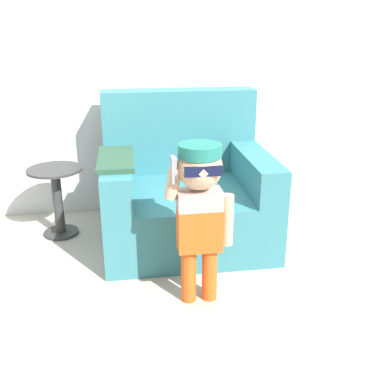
{
  "coord_description": "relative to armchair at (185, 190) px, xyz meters",
  "views": [
    {
      "loc": [
        -0.19,
        -2.87,
        1.43
      ],
      "look_at": [
        0.18,
        -0.4,
        0.49
      ],
      "focal_mm": 42.0,
      "sensor_mm": 36.0,
      "label": 1
    }
  ],
  "objects": [
    {
      "name": "ground_plane",
      "position": [
        -0.19,
        -0.05,
        -0.34
      ],
      "size": [
        10.0,
        10.0,
        0.0
      ],
      "primitive_type": "plane",
      "color": "#ADA89E"
    },
    {
      "name": "side_table",
      "position": [
        -0.89,
        0.14,
        -0.04
      ],
      "size": [
        0.38,
        0.38,
        0.5
      ],
      "color": "#333333",
      "rests_on": "ground_plane"
    },
    {
      "name": "wall_back",
      "position": [
        -0.19,
        0.57,
        0.96
      ],
      "size": [
        10.0,
        0.05,
        2.6
      ],
      "color": "silver",
      "rests_on": "ground_plane"
    },
    {
      "name": "person_child",
      "position": [
        -0.03,
        -0.82,
        0.25
      ],
      "size": [
        0.36,
        0.27,
        0.88
      ],
      "color": "#E05119",
      "rests_on": "ground_plane"
    },
    {
      "name": "armchair",
      "position": [
        0.0,
        0.0,
        0.0
      ],
      "size": [
        1.12,
        0.99,
        0.99
      ],
      "color": "teal",
      "rests_on": "ground_plane"
    }
  ]
}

